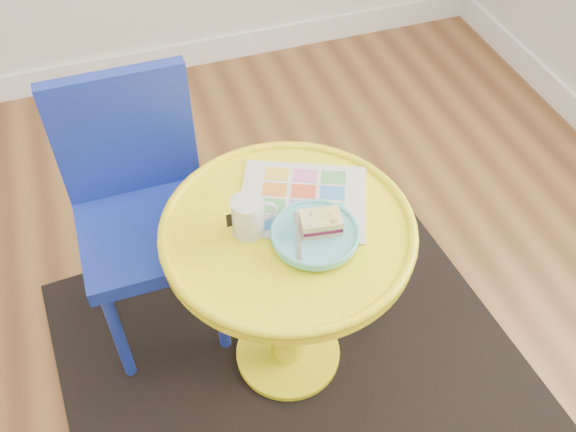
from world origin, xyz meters
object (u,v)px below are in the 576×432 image
object	(u,v)px
chair	(141,202)
plate	(315,234)
mug	(249,215)
newspaper	(303,200)
side_table	(288,270)

from	to	relation	value
chair	plate	bearing A→B (deg)	-45.46
chair	plate	world-z (taller)	chair
mug	plate	world-z (taller)	mug
chair	plate	distance (m)	0.53
newspaper	mug	xyz separation A→B (m)	(-0.15, -0.05, 0.05)
newspaper	plate	size ratio (longest dim) A/B	1.50
mug	plate	bearing A→B (deg)	-27.27
chair	mug	distance (m)	0.40
mug	chair	bearing A→B (deg)	130.49
newspaper	mug	size ratio (longest dim) A/B	2.84
chair	mug	world-z (taller)	chair
newspaper	plate	bearing A→B (deg)	-73.65
chair	newspaper	bearing A→B (deg)	-32.11
side_table	mug	world-z (taller)	mug
chair	side_table	bearing A→B (deg)	-44.51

